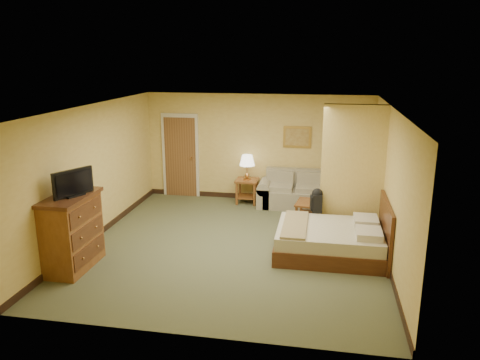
% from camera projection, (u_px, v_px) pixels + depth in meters
% --- Properties ---
extents(floor, '(6.00, 6.00, 0.00)m').
position_uv_depth(floor, '(234.00, 245.00, 8.86)').
color(floor, '#4E5335').
rests_on(floor, ground).
extents(ceiling, '(6.00, 6.00, 0.00)m').
position_uv_depth(ceiling, '(234.00, 107.00, 8.19)').
color(ceiling, white).
rests_on(ceiling, back_wall).
extents(back_wall, '(5.50, 0.02, 2.60)m').
position_uv_depth(back_wall, '(258.00, 148.00, 11.38)').
color(back_wall, '#D6B65B').
rests_on(back_wall, floor).
extents(left_wall, '(0.02, 6.00, 2.60)m').
position_uv_depth(left_wall, '(94.00, 172.00, 9.00)').
color(left_wall, '#D6B65B').
rests_on(left_wall, floor).
extents(right_wall, '(0.02, 6.00, 2.60)m').
position_uv_depth(right_wall, '(391.00, 186.00, 8.05)').
color(right_wall, '#D6B65B').
rests_on(right_wall, floor).
extents(partition, '(1.20, 0.15, 2.60)m').
position_uv_depth(partition, '(352.00, 172.00, 9.03)').
color(partition, '#D6B65B').
rests_on(partition, floor).
extents(door, '(0.94, 0.16, 2.10)m').
position_uv_depth(door, '(181.00, 156.00, 11.75)').
color(door, beige).
rests_on(door, floor).
extents(baseboard, '(5.50, 0.02, 0.12)m').
position_uv_depth(baseboard, '(257.00, 197.00, 11.69)').
color(baseboard, black).
rests_on(baseboard, floor).
extents(loveseat, '(1.71, 0.79, 0.87)m').
position_uv_depth(loveseat, '(294.00, 195.00, 11.07)').
color(loveseat, gray).
rests_on(loveseat, floor).
extents(side_table, '(0.53, 0.53, 0.58)m').
position_uv_depth(side_table, '(247.00, 187.00, 11.31)').
color(side_table, brown).
rests_on(side_table, floor).
extents(table_lamp, '(0.36, 0.36, 0.60)m').
position_uv_depth(table_lamp, '(247.00, 161.00, 11.14)').
color(table_lamp, '#B98244').
rests_on(table_lamp, side_table).
extents(coffee_table, '(0.75, 0.75, 0.43)m').
position_uv_depth(coffee_table, '(312.00, 208.00, 10.06)').
color(coffee_table, brown).
rests_on(coffee_table, floor).
extents(wall_picture, '(0.66, 0.04, 0.51)m').
position_uv_depth(wall_picture, '(297.00, 137.00, 11.11)').
color(wall_picture, '#B78E3F').
rests_on(wall_picture, back_wall).
extents(dresser, '(0.63, 1.19, 1.27)m').
position_uv_depth(dresser, '(72.00, 232.00, 7.77)').
color(dresser, brown).
rests_on(dresser, floor).
extents(tv, '(0.37, 0.67, 0.44)m').
position_uv_depth(tv, '(73.00, 184.00, 7.54)').
color(tv, black).
rests_on(tv, dresser).
extents(bed, '(1.93, 1.60, 1.04)m').
position_uv_depth(bed, '(333.00, 240.00, 8.38)').
color(bed, '#43200F').
rests_on(bed, floor).
extents(backpack, '(0.22, 0.29, 0.47)m').
position_uv_depth(backpack, '(317.00, 199.00, 9.13)').
color(backpack, black).
rests_on(backpack, bed).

